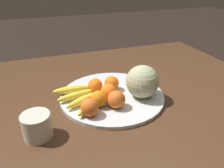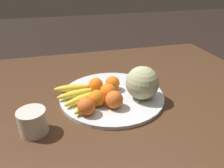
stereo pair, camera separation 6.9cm
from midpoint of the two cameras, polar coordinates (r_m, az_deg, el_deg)
The scene contains 12 objects.
kitchen_table at distance 1.02m, azimuth 4.02°, elevation -6.60°, with size 1.47×1.18×0.73m.
fruit_bowl at distance 0.95m, azimuth 2.10°, elevation -3.08°, with size 0.45×0.45×0.01m.
melon at distance 0.90m, azimuth 10.09°, elevation 0.26°, with size 0.14×0.14×0.14m.
banana_bunch at distance 0.91m, azimuth -6.28°, elevation -3.01°, with size 0.20×0.23×0.03m.
orange_front_left at distance 0.90m, azimuth 1.15°, elevation -2.01°, with size 0.07×0.07×0.07m.
orange_front_right at distance 0.84m, azimuth 2.93°, elevation -4.13°, with size 0.07×0.07×0.07m.
orange_mid_center at distance 0.80m, azimuth -4.26°, elevation -5.88°, with size 0.07×0.07×0.07m.
orange_back_left at distance 0.96m, azimuth 2.17°, elevation 0.16°, with size 0.06×0.06×0.06m.
orange_back_right at distance 0.95m, azimuth -2.18°, elevation -0.28°, with size 0.06×0.06×0.06m.
orange_top_small at distance 0.85m, azimuth -1.62°, elevation -3.76°, with size 0.07×0.07×0.07m.
produce_tag at distance 0.89m, azimuth 1.86°, elevation -4.81°, with size 0.09×0.09×0.00m.
ceramic_mug at distance 0.77m, azimuth -17.68°, elevation -9.33°, with size 0.10×0.12×0.09m.
Camera 2 is at (0.25, 0.80, 1.22)m, focal length 35.00 mm.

